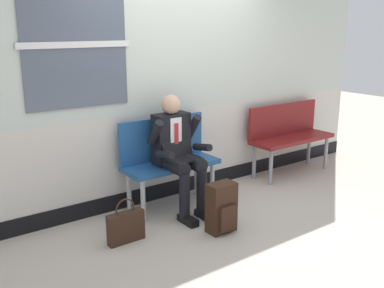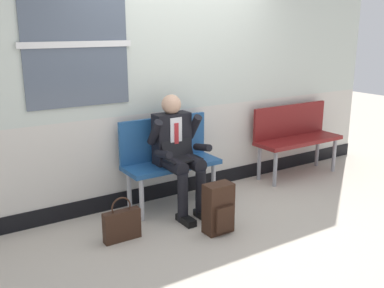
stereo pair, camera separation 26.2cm
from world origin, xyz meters
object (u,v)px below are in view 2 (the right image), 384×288
(bench_empty, at_px, (295,134))
(handbag, at_px, (122,224))
(bench_with_person, at_px, (168,155))
(backpack, at_px, (219,209))
(person_seated, at_px, (178,151))

(bench_empty, height_order, handbag, bench_empty)
(bench_with_person, height_order, backpack, bench_with_person)
(bench_empty, bearing_deg, person_seated, -174.11)
(bench_with_person, height_order, person_seated, person_seated)
(bench_with_person, bearing_deg, handbag, -147.38)
(bench_empty, distance_m, person_seated, 1.97)
(backpack, distance_m, handbag, 0.94)
(bench_with_person, xyz_separation_m, person_seated, (0.00, -0.21, 0.10))
(bench_empty, relative_size, handbag, 2.91)
(bench_with_person, distance_m, backpack, 0.94)
(bench_empty, distance_m, backpack, 2.12)
(bench_empty, distance_m, handbag, 2.84)
(backpack, bearing_deg, handbag, 157.31)
(bench_empty, bearing_deg, handbag, -169.48)
(handbag, bearing_deg, bench_empty, 10.52)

